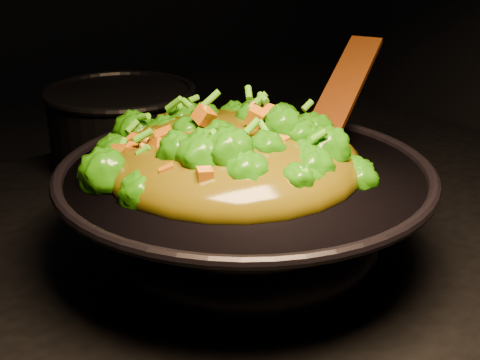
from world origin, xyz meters
TOP-DOWN VIEW (x-y plane):
  - wok at (-0.07, -0.06)m, footprint 0.44×0.44m
  - stir_fry at (-0.08, -0.04)m, footprint 0.31×0.31m
  - spatula at (0.09, -0.04)m, footprint 0.27×0.18m
  - back_pot at (-0.04, 0.32)m, footprint 0.28×0.28m

SIDE VIEW (x-z plane):
  - wok at x=-0.07m, z-range 0.90..1.02m
  - back_pot at x=-0.04m, z-range 0.90..1.03m
  - spatula at x=0.09m, z-range 1.01..1.13m
  - stir_fry at x=-0.08m, z-range 1.02..1.13m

